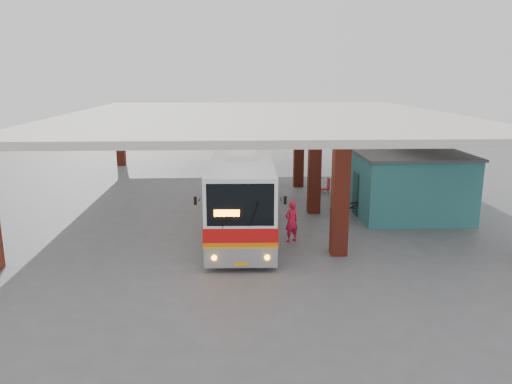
{
  "coord_description": "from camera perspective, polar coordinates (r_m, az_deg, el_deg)",
  "views": [
    {
      "loc": [
        -0.97,
        -20.93,
        6.69
      ],
      "look_at": [
        -0.02,
        0.0,
        1.78
      ],
      "focal_mm": 35.0,
      "sensor_mm": 36.0,
      "label": 1
    }
  ],
  "objects": [
    {
      "name": "shop_building",
      "position": [
        26.82,
        15.84,
        1.67
      ],
      "size": [
        5.2,
        8.2,
        3.11
      ],
      "color": "#2D716F",
      "rests_on": "ground"
    },
    {
      "name": "pedestrian",
      "position": [
        20.5,
        4.08,
        -3.37
      ],
      "size": [
        0.74,
        0.66,
        1.71
      ],
      "primitive_type": "imported",
      "rotation": [
        0.0,
        0.0,
        3.64
      ],
      "color": "red",
      "rests_on": "ground"
    },
    {
      "name": "motorcycle",
      "position": [
        24.44,
        10.89,
        -1.58
      ],
      "size": [
        2.15,
        0.84,
        1.11
      ],
      "primitive_type": "imported",
      "rotation": [
        0.0,
        0.0,
        1.52
      ],
      "color": "black",
      "rests_on": "ground"
    },
    {
      "name": "brick_columns",
      "position": [
        26.43,
        2.64,
        3.35
      ],
      "size": [
        20.1,
        21.6,
        4.35
      ],
      "color": "maroon",
      "rests_on": "ground"
    },
    {
      "name": "ground",
      "position": [
        22.0,
        0.04,
        -4.51
      ],
      "size": [
        90.0,
        90.0,
        0.0
      ],
      "primitive_type": "plane",
      "color": "#515154",
      "rests_on": "ground"
    },
    {
      "name": "red_chair",
      "position": [
        29.24,
        8.09,
        0.67
      ],
      "size": [
        0.48,
        0.48,
        0.89
      ],
      "rotation": [
        0.0,
        0.0,
        0.02
      ],
      "color": "#B31315",
      "rests_on": "ground"
    },
    {
      "name": "canopy_roof",
      "position": [
        27.56,
        0.46,
        8.64
      ],
      "size": [
        21.0,
        23.0,
        0.3
      ],
      "primitive_type": "cube",
      "color": "beige",
      "rests_on": "brick_columns"
    },
    {
      "name": "coach_bus",
      "position": [
        22.75,
        -1.59,
        0.71
      ],
      "size": [
        2.91,
        12.32,
        3.57
      ],
      "rotation": [
        0.0,
        0.0,
        -0.03
      ],
      "color": "white",
      "rests_on": "ground"
    }
  ]
}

